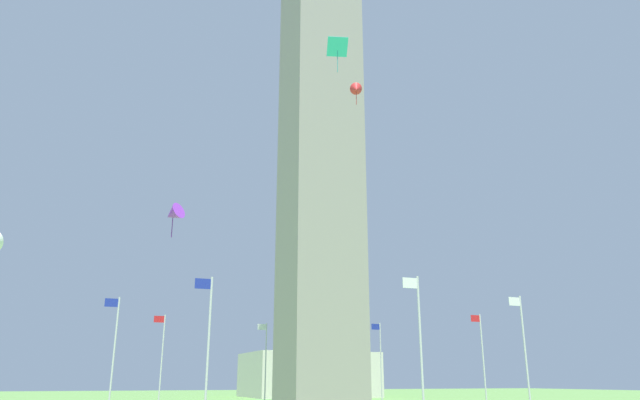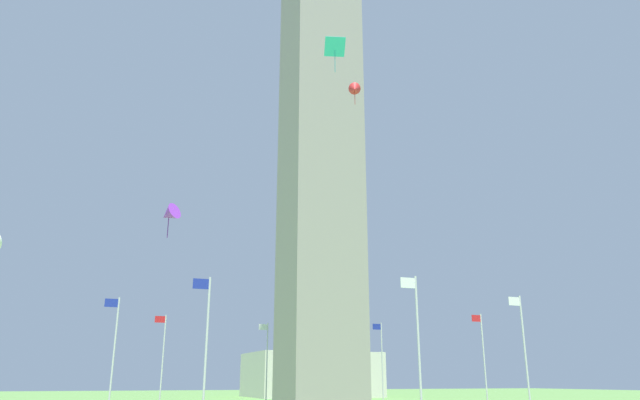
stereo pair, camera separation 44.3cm
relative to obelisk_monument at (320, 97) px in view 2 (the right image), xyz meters
The scene contains 13 objects.
obelisk_monument is the anchor object (origin of this frame).
flagpole_n 29.79m from the obelisk_monument, ahead, with size 1.12×0.14×9.03m.
flagpole_ne 29.78m from the obelisk_monument, 44.87° to the left, with size 1.12×0.14×9.03m.
flagpole_e 29.76m from the obelisk_monument, 89.82° to the left, with size 1.12×0.14×9.03m.
flagpole_se 29.74m from the obelisk_monument, 134.87° to the left, with size 1.12×0.14×9.03m.
flagpole_s 29.73m from the obelisk_monument, behind, with size 1.12×0.14×9.03m.
flagpole_sw 29.74m from the obelisk_monument, 134.87° to the right, with size 1.12×0.14×9.03m.
flagpole_w 29.76m from the obelisk_monument, 89.82° to the right, with size 1.12×0.14×9.03m.
flagpole_nw 29.78m from the obelisk_monument, 44.87° to the right, with size 1.12×0.14×9.03m.
kite_cyan_diamond 20.00m from the obelisk_monument, 72.18° to the left, with size 1.55×1.37×2.24m.
kite_red_delta 14.31m from the obelisk_monument, 80.75° to the left, with size 1.30×1.44×1.88m.
kite_purple_delta 32.09m from the obelisk_monument, 53.01° to the left, with size 1.26×1.28×1.67m.
distant_building 61.65m from the obelisk_monument, 108.96° to the right, with size 21.45×16.86×7.44m.
Camera 2 is at (18.25, 48.30, 2.86)m, focal length 32.68 mm.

